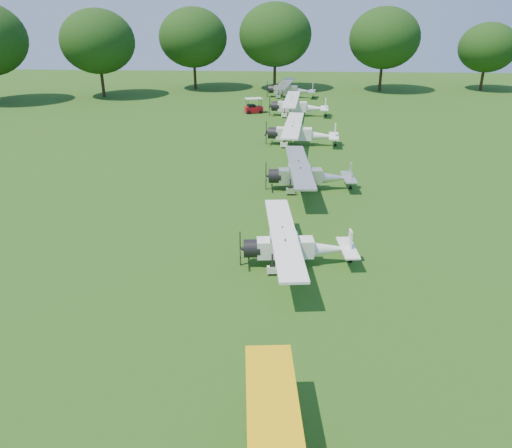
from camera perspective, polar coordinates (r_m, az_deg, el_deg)
The scene contains 8 objects.
ground at distance 27.47m, azimuth 3.46°, elevation -3.29°, with size 160.00×160.00×0.00m, color #1E4C13.
tree_belt at distance 25.29m, azimuth 12.26°, elevation 13.13°, with size 137.36×130.27×14.52m.
aircraft_3 at distance 25.84m, azimuth 4.36°, elevation -2.38°, with size 6.13×9.76×1.92m.
aircraft_4 at distance 36.58m, azimuth 5.86°, elevation 5.74°, with size 6.57×10.46×2.06m.
aircraft_5 at distance 48.60m, azimuth 4.99°, elevation 10.44°, with size 7.05×11.23×2.21m.
aircraft_6 at distance 61.94m, azimuth 4.68°, elevation 13.39°, with size 7.18×11.44×2.25m.
aircraft_7 at distance 74.71m, azimuth 3.82°, elevation 15.20°, with size 7.12×11.30×2.22m.
golf_cart at distance 63.69m, azimuth -0.31°, elevation 13.11°, with size 2.40×1.86×1.81m.
Camera 1 is at (-0.19, -24.44, 12.53)m, focal length 35.00 mm.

